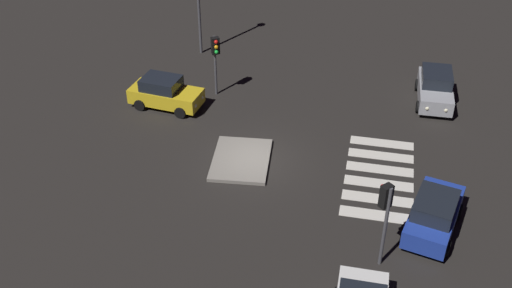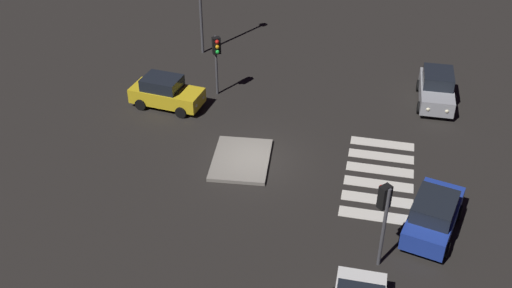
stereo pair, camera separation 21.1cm
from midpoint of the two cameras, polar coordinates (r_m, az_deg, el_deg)
ground_plane at (r=29.88m, az=0.20°, el=-1.59°), size 80.00×80.00×0.00m
traffic_island at (r=29.81m, az=-1.21°, el=-1.48°), size 3.92×3.09×0.18m
car_silver at (r=35.73m, az=16.74°, el=5.01°), size 4.24×2.04×1.83m
car_blue at (r=26.44m, az=16.53°, el=-6.37°), size 4.40×2.69×1.81m
car_yellow at (r=34.25m, az=-8.28°, el=4.80°), size 2.28×4.19×1.76m
traffic_light_south at (r=23.19m, az=12.15°, el=-5.74°), size 0.54×0.53×3.79m
traffic_light_north at (r=34.20m, az=-3.55°, el=8.63°), size 0.53×0.54×3.63m
crosswalk_near at (r=29.43m, az=11.67°, el=-3.03°), size 6.45×3.20×0.02m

